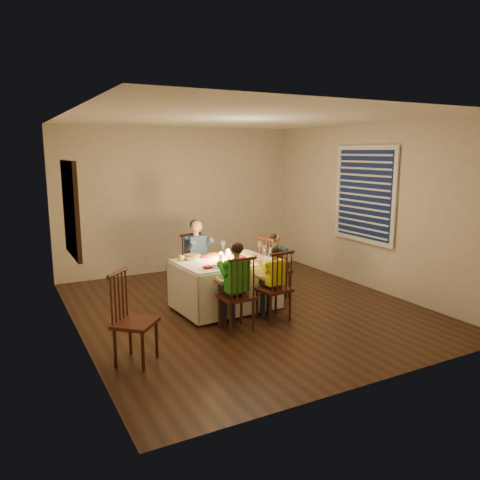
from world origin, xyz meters
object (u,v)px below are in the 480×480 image
chair_near_left (236,329)px  child_yellow (273,320)px  dining_table (225,274)px  adult (198,295)px  child_green (236,329)px  chair_adult (198,295)px  chair_extra (137,362)px  chair_near_right (273,320)px  serving_bowl (192,257)px  child_teal (275,297)px  chair_end (275,297)px

chair_near_left → child_yellow: (0.58, 0.06, 0.00)m
dining_table → chair_near_left: (-0.23, -0.77, -0.50)m
adult → child_green: adult is taller
adult → chair_adult: bearing=0.0°
chair_extra → child_yellow: bearing=-35.9°
chair_near_right → adult: size_ratio=0.81×
chair_extra → adult: (1.48, 1.86, 0.00)m
child_yellow → serving_bowl: serving_bowl is taller
chair_adult → chair_extra: chair_extra is taller
child_teal → serving_bowl: 1.47m
chair_adult → child_teal: child_teal is taller
chair_end → child_yellow: size_ratio=0.96×
chair_near_left → adult: size_ratio=0.81×
chair_near_right → child_green: (-0.58, -0.06, 0.00)m
child_yellow → serving_bowl: size_ratio=4.13×
child_yellow → serving_bowl: 1.42m
chair_end → chair_near_left: bearing=119.8°
adult → serving_bowl: 0.91m
child_yellow → child_teal: (0.53, 0.80, 0.00)m
chair_end → adult: bearing=48.2°
dining_table → adult: 0.91m
chair_near_right → serving_bowl: 1.42m
chair_adult → chair_end: bearing=-44.7°
chair_near_left → child_green: 0.00m
chair_near_right → chair_end: bearing=-129.1°
chair_extra → child_green: 1.39m
dining_table → child_green: (-0.23, -0.77, -0.50)m
chair_extra → child_yellow: child_yellow is taller
chair_near_left → chair_near_right: (0.58, 0.06, 0.00)m
chair_adult → serving_bowl: size_ratio=3.95×
adult → serving_bowl: bearing=-130.8°
chair_adult → serving_bowl: 0.91m
child_yellow → chair_end: bearing=-129.1°
adult → child_teal: adult is taller
chair_extra → child_green: (1.35, 0.34, 0.00)m
child_yellow → serving_bowl: bearing=-59.0°
child_green → chair_near_right: bearing=-175.5°
dining_table → chair_near_right: 0.94m
child_yellow → serving_bowl: (-0.73, 0.98, 0.72)m
chair_near_right → adult: (-0.45, 1.46, 0.00)m
chair_adult → child_yellow: child_yellow is taller
chair_adult → adult: bearing=0.0°
dining_table → serving_bowl: 0.52m
chair_end → child_teal: size_ratio=0.96×
chair_near_right → child_teal: 0.97m
chair_adult → adult: size_ratio=0.81×
dining_table → chair_near_right: (0.35, -0.71, -0.50)m
child_green → serving_bowl: serving_bowl is taller
chair_adult → chair_near_right: same height
dining_table → chair_extra: bearing=-148.8°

